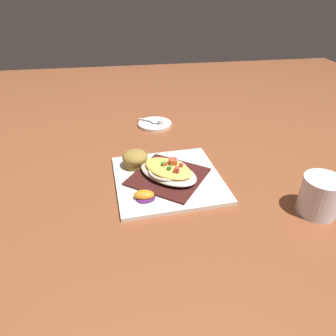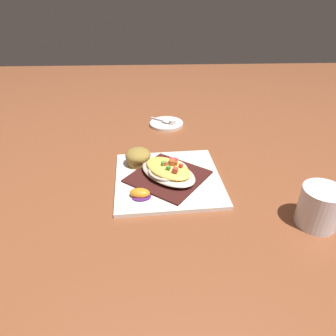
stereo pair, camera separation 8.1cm
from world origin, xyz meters
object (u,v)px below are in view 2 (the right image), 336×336
(gratin_dish, at_px, (168,170))
(spoon, at_px, (166,121))
(coffee_mug, at_px, (319,209))
(creamer_cup_0, at_px, (173,122))
(orange_garnish, at_px, (140,194))
(creamer_saucer, at_px, (166,124))
(square_plate, at_px, (168,179))
(muffin, at_px, (138,157))

(gratin_dish, height_order, spoon, gratin_dish)
(coffee_mug, bearing_deg, gratin_dish, 60.64)
(spoon, bearing_deg, creamer_cup_0, -125.34)
(spoon, distance_m, creamer_cup_0, 0.03)
(orange_garnish, xyz_separation_m, creamer_saucer, (0.45, -0.08, -0.01))
(coffee_mug, bearing_deg, spoon, 29.85)
(coffee_mug, bearing_deg, orange_garnish, 75.95)
(spoon, bearing_deg, square_plate, 178.91)
(spoon, bearing_deg, gratin_dish, 178.93)
(square_plate, xyz_separation_m, muffin, (0.07, 0.08, 0.03))
(coffee_mug, distance_m, creamer_cup_0, 0.61)
(spoon, height_order, creamer_cup_0, creamer_cup_0)
(muffin, relative_size, coffee_mug, 0.63)
(gratin_dish, distance_m, muffin, 0.11)
(orange_garnish, distance_m, creamer_saucer, 0.46)
(square_plate, height_order, coffee_mug, coffee_mug)
(creamer_saucer, bearing_deg, muffin, 162.61)
(square_plate, distance_m, orange_garnish, 0.11)
(orange_garnish, bearing_deg, muffin, 3.93)
(muffin, height_order, creamer_saucer, muffin)
(spoon, bearing_deg, coffee_mug, -150.15)
(square_plate, height_order, gratin_dish, gratin_dish)
(orange_garnish, relative_size, coffee_mug, 0.49)
(muffin, xyz_separation_m, creamer_saucer, (0.30, -0.09, -0.03))
(orange_garnish, xyz_separation_m, creamer_cup_0, (0.44, -0.10, -0.00))
(muffin, xyz_separation_m, spoon, (0.30, -0.09, -0.02))
(coffee_mug, bearing_deg, creamer_cup_0, 28.60)
(muffin, distance_m, coffee_mug, 0.48)
(square_plate, distance_m, muffin, 0.11)
(gratin_dish, distance_m, creamer_cup_0, 0.35)
(orange_garnish, xyz_separation_m, spoon, (0.45, -0.08, -0.00))
(orange_garnish, bearing_deg, coffee_mug, -104.05)
(muffin, relative_size, orange_garnish, 1.28)
(muffin, bearing_deg, gratin_dish, -131.34)
(coffee_mug, xyz_separation_m, spoon, (0.55, 0.32, -0.03))
(gratin_dish, xyz_separation_m, coffee_mug, (-0.18, -0.32, 0.01))
(orange_garnish, bearing_deg, square_plate, -40.70)
(gratin_dish, distance_m, spoon, 0.37)
(coffee_mug, distance_m, spoon, 0.64)
(gratin_dish, height_order, creamer_cup_0, gratin_dish)
(gratin_dish, bearing_deg, spoon, -1.07)
(orange_garnish, xyz_separation_m, coffee_mug, (-0.10, -0.40, 0.02))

